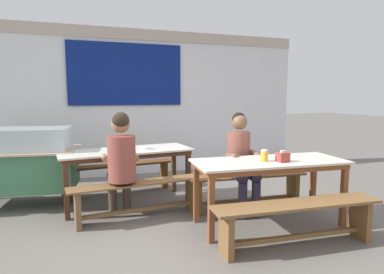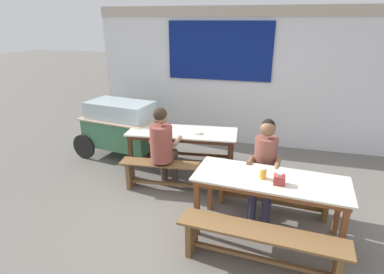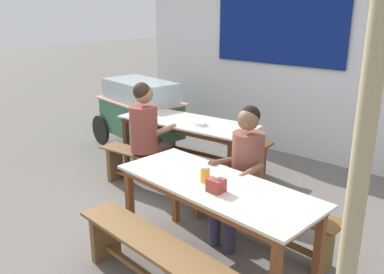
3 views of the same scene
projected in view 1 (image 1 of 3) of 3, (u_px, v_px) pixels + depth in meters
The scene contains 14 objects.
ground_plane at pixel (205, 224), 3.79m from camera, with size 40.00×40.00×0.00m, color #6A645E.
backdrop_wall at pixel (151, 99), 6.21m from camera, with size 6.03×0.23×2.72m.
dining_table_far at pixel (126, 155), 4.43m from camera, with size 1.83×0.85×0.77m.
dining_table_near at pixel (269, 167), 3.71m from camera, with size 1.80×0.81×0.77m.
bench_far_back at pixel (118, 173), 5.01m from camera, with size 1.77×0.43×0.45m.
bench_far_front at pixel (139, 195), 3.95m from camera, with size 1.69×0.44×0.45m.
bench_near_back at pixel (247, 186), 4.32m from camera, with size 1.65×0.41×0.45m.
bench_near_front at pixel (297, 216), 3.19m from camera, with size 1.76×0.44×0.45m.
food_cart at pixel (23, 161), 4.38m from camera, with size 1.79×1.04×1.07m.
person_right_near_table at pixel (241, 157), 4.16m from camera, with size 0.42×0.55×1.29m.
person_left_back_turned at pixel (121, 158), 3.86m from camera, with size 0.44×0.53×1.31m.
tissue_box at pixel (283, 157), 3.61m from camera, with size 0.12×0.11×0.13m.
condiment_jar at pixel (264, 156), 3.64m from camera, with size 0.08×0.08×0.13m.
soup_bowl at pixel (146, 148), 4.45m from camera, with size 0.14×0.14×0.04m, color silver.
Camera 1 is at (-1.34, -3.38, 1.50)m, focal length 30.20 mm.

